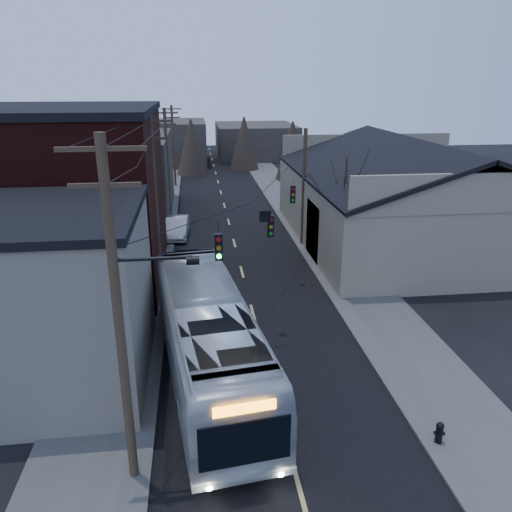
{
  "coord_description": "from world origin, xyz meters",
  "views": [
    {
      "loc": [
        -2.76,
        -9.7,
        11.71
      ],
      "look_at": [
        0.24,
        14.59,
        3.0
      ],
      "focal_mm": 35.0,
      "sensor_mm": 36.0,
      "label": 1
    }
  ],
  "objects": [
    {
      "name": "utility_lines",
      "position": [
        -3.11,
        24.14,
        4.95
      ],
      "size": [
        11.24,
        45.28,
        10.5
      ],
      "color": "#382B1E",
      "rests_on": "ground"
    },
    {
      "name": "building_clapboard",
      "position": [
        -9.0,
        9.0,
        3.5
      ],
      "size": [
        8.0,
        8.0,
        7.0
      ],
      "primitive_type": "cube",
      "color": "#6B6759",
      "rests_on": "ground"
    },
    {
      "name": "building_far_left",
      "position": [
        -6.0,
        65.0,
        3.0
      ],
      "size": [
        10.0,
        12.0,
        6.0
      ],
      "primitive_type": "cube",
      "color": "#342F2A",
      "rests_on": "ground"
    },
    {
      "name": "sidewalk_right",
      "position": [
        6.5,
        30.0,
        0.06
      ],
      "size": [
        4.0,
        110.0,
        0.12
      ],
      "primitive_type": "cube",
      "color": "#474744",
      "rests_on": "ground"
    },
    {
      "name": "building_far_right",
      "position": [
        7.0,
        70.0,
        2.5
      ],
      "size": [
        12.0,
        14.0,
        5.0
      ],
      "primitive_type": "cube",
      "color": "#342F2A",
      "rests_on": "ground"
    },
    {
      "name": "fire_hydrant",
      "position": [
        5.05,
        3.22,
        0.54
      ],
      "size": [
        0.38,
        0.27,
        0.78
      ],
      "rotation": [
        0.0,
        0.0,
        -0.3
      ],
      "color": "black",
      "rests_on": "sidewalk_right"
    },
    {
      "name": "parked_car",
      "position": [
        -4.3,
        28.22,
        0.77
      ],
      "size": [
        1.87,
        4.78,
        1.55
      ],
      "primitive_type": "imported",
      "rotation": [
        0.0,
        0.0,
        -0.05
      ],
      "color": "#B3B6BC",
      "rests_on": "ground"
    },
    {
      "name": "sidewalk_left",
      "position": [
        -6.5,
        30.0,
        0.06
      ],
      "size": [
        4.0,
        110.0,
        0.12
      ],
      "primitive_type": "cube",
      "color": "#474744",
      "rests_on": "ground"
    },
    {
      "name": "road_surface",
      "position": [
        0.0,
        30.0,
        0.01
      ],
      "size": [
        9.0,
        110.0,
        0.02
      ],
      "primitive_type": "cube",
      "color": "black",
      "rests_on": "ground"
    },
    {
      "name": "warehouse",
      "position": [
        13.0,
        25.0,
        2.7
      ],
      "size": [
        16.16,
        20.6,
        7.73
      ],
      "color": "gray",
      "rests_on": "ground"
    },
    {
      "name": "bare_tree",
      "position": [
        6.5,
        20.0,
        3.6
      ],
      "size": [
        0.4,
        0.4,
        7.2
      ],
      "primitive_type": "cone",
      "color": "black",
      "rests_on": "ground"
    },
    {
      "name": "bus",
      "position": [
        -2.49,
        8.38,
        1.87
      ],
      "size": [
        4.82,
        13.69,
        3.73
      ],
      "primitive_type": "imported",
      "rotation": [
        0.0,
        0.0,
        3.27
      ],
      "color": "silver",
      "rests_on": "ground"
    },
    {
      "name": "building_left_far",
      "position": [
        -9.5,
        36.0,
        3.5
      ],
      "size": [
        9.0,
        14.0,
        7.0
      ],
      "primitive_type": "cube",
      "color": "#342F2A",
      "rests_on": "ground"
    },
    {
      "name": "building_brick",
      "position": [
        -10.0,
        20.0,
        5.0
      ],
      "size": [
        10.0,
        12.0,
        10.0
      ],
      "primitive_type": "cube",
      "color": "black",
      "rests_on": "ground"
    }
  ]
}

